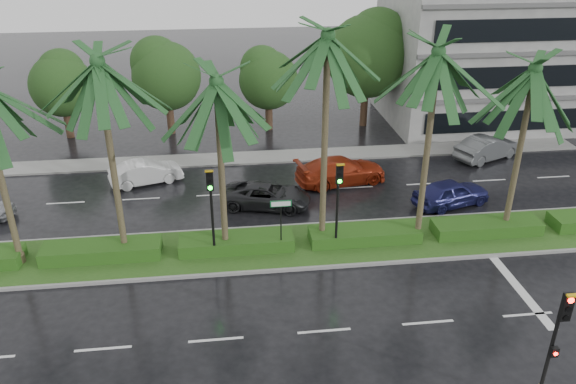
{
  "coord_description": "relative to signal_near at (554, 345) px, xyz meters",
  "views": [
    {
      "loc": [
        -3.33,
        -21.19,
        13.78
      ],
      "look_at": [
        -0.56,
        1.5,
        2.64
      ],
      "focal_mm": 35.0,
      "sensor_mm": 36.0,
      "label": 1
    }
  ],
  "objects": [
    {
      "name": "ground",
      "position": [
        -6.0,
        9.39,
        -2.5
      ],
      "size": [
        120.0,
        120.0,
        0.0
      ],
      "primitive_type": "plane",
      "color": "black",
      "rests_on": "ground"
    },
    {
      "name": "signal_median_right",
      "position": [
        -4.5,
        9.69,
        0.49
      ],
      "size": [
        0.34,
        0.42,
        4.36
      ],
      "color": "black",
      "rests_on": "median"
    },
    {
      "name": "bg_trees",
      "position": [
        -4.4,
        26.98,
        2.08
      ],
      "size": [
        32.36,
        5.81,
        8.39
      ],
      "color": "#3B261A",
      "rests_on": "ground"
    },
    {
      "name": "palm_row",
      "position": [
        -7.25,
        10.41,
        5.45
      ],
      "size": [
        26.3,
        4.2,
        10.29
      ],
      "color": "#403825",
      "rests_on": "median"
    },
    {
      "name": "signal_median_left",
      "position": [
        -10.0,
        9.69,
        0.49
      ],
      "size": [
        0.34,
        0.42,
        4.36
      ],
      "color": "black",
      "rests_on": "median"
    },
    {
      "name": "building",
      "position": [
        11.0,
        27.39,
        3.5
      ],
      "size": [
        16.0,
        10.0,
        12.0
      ],
      "primitive_type": "cube",
      "color": "gray",
      "rests_on": "ground"
    },
    {
      "name": "signal_near",
      "position": [
        0.0,
        0.0,
        0.0
      ],
      "size": [
        0.34,
        0.45,
        4.36
      ],
      "color": "black",
      "rests_on": "near_sidewalk"
    },
    {
      "name": "car_grey",
      "position": [
        7.24,
        19.57,
        -1.75
      ],
      "size": [
        3.35,
        4.82,
        1.51
      ],
      "primitive_type": "imported",
      "rotation": [
        0.0,
        0.0,
        2.0
      ],
      "color": "#4F5153",
      "rests_on": "ground"
    },
    {
      "name": "lane_markings",
      "position": [
        -2.96,
        8.96,
        -2.5
      ],
      "size": [
        34.0,
        13.06,
        0.01
      ],
      "color": "silver",
      "rests_on": "ground"
    },
    {
      "name": "far_sidewalk",
      "position": [
        -6.0,
        21.39,
        -2.44
      ],
      "size": [
        40.0,
        2.0,
        0.12
      ],
      "primitive_type": "cube",
      "color": "slate",
      "rests_on": "ground"
    },
    {
      "name": "car_blue",
      "position": [
        2.5,
        13.66,
        -1.79
      ],
      "size": [
        2.83,
        4.53,
        1.44
      ],
      "primitive_type": "imported",
      "rotation": [
        0.0,
        0.0,
        1.86
      ],
      "color": "navy",
      "rests_on": "ground"
    },
    {
      "name": "car_darkgrey",
      "position": [
        -7.23,
        14.7,
        -1.86
      ],
      "size": [
        3.14,
        5.0,
        1.29
      ],
      "primitive_type": "imported",
      "rotation": [
        0.0,
        0.0,
        1.34
      ],
      "color": "black",
      "rests_on": "ground"
    },
    {
      "name": "street_sign",
      "position": [
        -7.0,
        9.87,
        -0.38
      ],
      "size": [
        0.95,
        0.09,
        2.6
      ],
      "color": "black",
      "rests_on": "median"
    },
    {
      "name": "car_red",
      "position": [
        -2.73,
        17.15,
        -1.74
      ],
      "size": [
        3.17,
        5.61,
        1.53
      ],
      "primitive_type": "imported",
      "rotation": [
        0.0,
        0.0,
        1.77
      ],
      "color": "maroon",
      "rests_on": "ground"
    },
    {
      "name": "hedge",
      "position": [
        -6.0,
        10.39,
        -2.05
      ],
      "size": [
        35.2,
        1.4,
        0.6
      ],
      "color": "#224D16",
      "rests_on": "median"
    },
    {
      "name": "car_white",
      "position": [
        -13.89,
        18.47,
        -1.83
      ],
      "size": [
        2.63,
        4.33,
        1.35
      ],
      "primitive_type": "imported",
      "rotation": [
        0.0,
        0.0,
        1.89
      ],
      "color": "silver",
      "rests_on": "ground"
    },
    {
      "name": "median",
      "position": [
        -6.0,
        10.39,
        -2.42
      ],
      "size": [
        36.0,
        4.0,
        0.15
      ],
      "color": "gray",
      "rests_on": "ground"
    }
  ]
}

